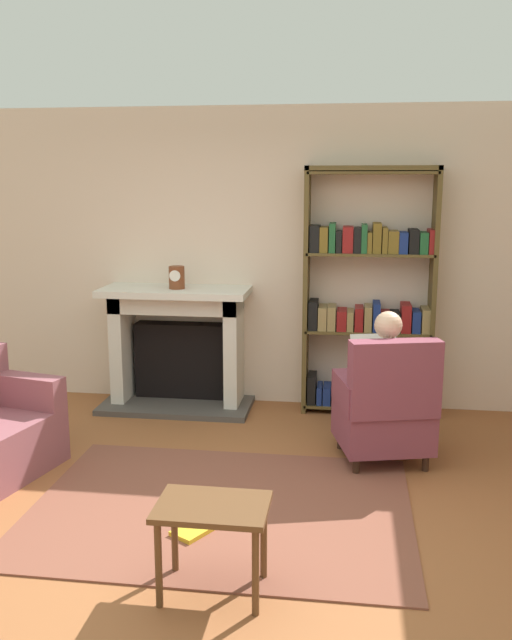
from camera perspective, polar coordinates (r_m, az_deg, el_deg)
The scene contains 10 objects.
ground at distance 4.28m, azimuth -3.71°, elevation -17.19°, with size 14.00×14.00×0.00m, color #965730.
back_wall at distance 6.31m, azimuth 0.79°, elevation 5.14°, with size 5.60×0.10×2.70m, color beige.
area_rug at distance 4.54m, azimuth -2.92°, elevation -15.32°, with size 2.40×1.80×0.01m, color brown.
fireplace at distance 6.34m, azimuth -6.47°, elevation -1.92°, with size 1.36×0.64×1.11m.
mantel_clock at distance 6.12m, azimuth -6.61°, elevation 3.53°, with size 0.14×0.14×0.20m.
bookshelf at distance 6.09m, azimuth 9.35°, elevation 1.74°, with size 1.13×0.32×2.17m.
armchair_reading at distance 5.13m, azimuth 10.73°, elevation -7.20°, with size 0.78×0.76×0.97m.
seated_reader at distance 5.18m, azimuth 10.43°, elevation -4.73°, with size 0.45×0.58×1.14m.
side_table at distance 3.56m, azimuth -3.64°, elevation -16.16°, with size 0.56×0.39×0.48m.
scattered_books at distance 4.37m, azimuth -4.48°, elevation -16.20°, with size 0.32×0.58×0.03m.
Camera 1 is at (0.78, -3.67, 2.06)m, focal length 38.52 mm.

